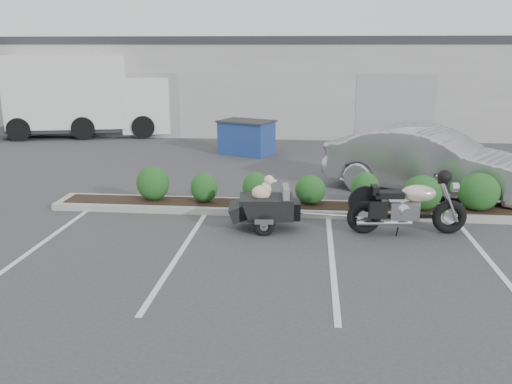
# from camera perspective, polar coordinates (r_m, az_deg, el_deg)

# --- Properties ---
(ground) EXTENTS (90.00, 90.00, 0.00)m
(ground) POSITION_cam_1_polar(r_m,az_deg,el_deg) (10.15, 1.07, -5.57)
(ground) COLOR #38383A
(ground) RESTS_ON ground
(planter_kerb) EXTENTS (12.00, 1.00, 0.15)m
(planter_kerb) POSITION_cam_1_polar(r_m,az_deg,el_deg) (12.18, 6.63, -1.76)
(planter_kerb) COLOR #9E9E93
(planter_kerb) RESTS_ON ground
(building) EXTENTS (26.00, 10.00, 4.00)m
(building) POSITION_cam_1_polar(r_m,az_deg,el_deg) (26.53, 4.20, 11.52)
(building) COLOR #9EA099
(building) RESTS_ON ground
(motorcycle) EXTENTS (2.37, 0.85, 1.36)m
(motorcycle) POSITION_cam_1_polar(r_m,az_deg,el_deg) (10.99, 15.65, -1.54)
(motorcycle) COLOR black
(motorcycle) RESTS_ON ground
(pet_trailer) EXTENTS (1.90, 1.07, 1.12)m
(pet_trailer) POSITION_cam_1_polar(r_m,az_deg,el_deg) (10.89, 1.01, -1.49)
(pet_trailer) COLOR black
(pet_trailer) RESTS_ON ground
(sedan) EXTENTS (5.28, 4.00, 1.67)m
(sedan) POSITION_cam_1_polar(r_m,az_deg,el_deg) (14.06, 17.77, 3.06)
(sedan) COLOR #ACADB3
(sedan) RESTS_ON ground
(dumpster) EXTENTS (2.10, 1.80, 1.16)m
(dumpster) POSITION_cam_1_polar(r_m,az_deg,el_deg) (18.70, -1.00, 5.80)
(dumpster) COLOR navy
(dumpster) RESTS_ON ground
(delivery_truck) EXTENTS (7.48, 3.88, 3.27)m
(delivery_truck) POSITION_cam_1_polar(r_m,az_deg,el_deg) (23.75, -17.06, 9.49)
(delivery_truck) COLOR silver
(delivery_truck) RESTS_ON ground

